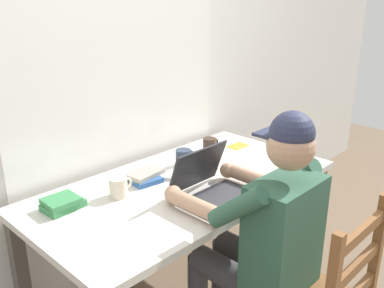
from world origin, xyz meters
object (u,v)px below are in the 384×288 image
(coffee_mug_white, at_px, (119,187))
(seated_person, at_px, (262,231))
(laptop, at_px, (212,186))
(computer_mouse, at_px, (253,177))
(landscape_photo_print, at_px, (238,146))
(coffee_mug_dark, at_px, (184,158))
(coffee_mug_spare, at_px, (210,145))
(book_stack_main, at_px, (144,177))
(book_stack_side, at_px, (62,203))
(desk, at_px, (185,199))

(coffee_mug_white, bearing_deg, seated_person, -62.38)
(laptop, xyz_separation_m, computer_mouse, (0.28, -0.03, -0.04))
(seated_person, xyz_separation_m, landscape_photo_print, (0.62, 0.63, 0.07))
(coffee_mug_dark, xyz_separation_m, coffee_mug_spare, (0.26, 0.04, -0.00))
(computer_mouse, xyz_separation_m, coffee_mug_white, (-0.58, 0.34, 0.03))
(coffee_mug_spare, relative_size, book_stack_main, 0.63)
(laptop, xyz_separation_m, coffee_mug_white, (-0.30, 0.31, -0.01))
(laptop, xyz_separation_m, coffee_mug_dark, (0.17, 0.36, -0.01))
(coffee_mug_dark, distance_m, book_stack_side, 0.72)
(seated_person, distance_m, laptop, 0.31)
(coffee_mug_white, distance_m, landscape_photo_print, 0.93)
(book_stack_main, distance_m, landscape_photo_print, 0.73)
(desk, xyz_separation_m, coffee_mug_white, (-0.32, 0.12, 0.13))
(desk, bearing_deg, computer_mouse, -40.01)
(desk, bearing_deg, coffee_mug_dark, 47.01)
(coffee_mug_dark, relative_size, landscape_photo_print, 0.94)
(seated_person, distance_m, coffee_mug_spare, 0.81)
(computer_mouse, height_order, coffee_mug_dark, coffee_mug_dark)
(laptop, distance_m, computer_mouse, 0.29)
(coffee_mug_spare, relative_size, landscape_photo_print, 0.89)
(laptop, bearing_deg, book_stack_side, 144.51)
(desk, distance_m, landscape_photo_print, 0.63)
(coffee_mug_dark, xyz_separation_m, book_stack_side, (-0.72, 0.03, -0.02))
(seated_person, relative_size, coffee_mug_spare, 10.55)
(book_stack_side, bearing_deg, landscape_photo_print, -2.24)
(seated_person, relative_size, book_stack_main, 6.60)
(seated_person, bearing_deg, coffee_mug_white, 117.62)
(computer_mouse, distance_m, coffee_mug_dark, 0.41)
(computer_mouse, relative_size, book_stack_side, 0.56)
(coffee_mug_spare, bearing_deg, coffee_mug_dark, -171.51)
(computer_mouse, distance_m, coffee_mug_spare, 0.45)
(seated_person, xyz_separation_m, coffee_mug_white, (-0.31, 0.60, 0.12))
(desk, height_order, book_stack_side, book_stack_side)
(computer_mouse, height_order, book_stack_main, book_stack_main)
(seated_person, relative_size, coffee_mug_white, 10.00)
(book_stack_side, xyz_separation_m, landscape_photo_print, (1.17, -0.05, -0.03))
(desk, distance_m, coffee_mug_white, 0.36)
(book_stack_side, bearing_deg, coffee_mug_dark, -2.29)
(coffee_mug_spare, relative_size, book_stack_side, 0.65)
(coffee_mug_dark, height_order, coffee_mug_spare, coffee_mug_dark)
(coffee_mug_white, bearing_deg, laptop, -46.15)
(desk, relative_size, coffee_mug_white, 12.75)
(coffee_mug_white, distance_m, coffee_mug_dark, 0.48)
(coffee_mug_white, distance_m, book_stack_main, 0.20)
(book_stack_main, bearing_deg, coffee_mug_dark, 0.23)
(laptop, relative_size, computer_mouse, 3.30)
(computer_mouse, relative_size, book_stack_main, 0.54)
(computer_mouse, xyz_separation_m, book_stack_main, (-0.39, 0.39, 0.01))
(coffee_mug_dark, bearing_deg, coffee_mug_spare, 8.49)
(coffee_mug_dark, relative_size, book_stack_side, 0.69)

